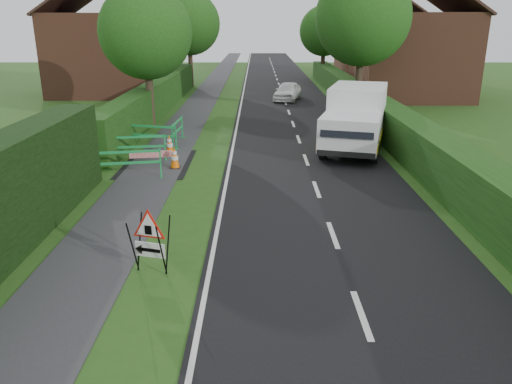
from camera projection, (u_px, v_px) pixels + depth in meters
name	position (u px, v px, depth m)	size (l,w,h in m)	color
ground	(216.00, 351.00, 7.90)	(120.00, 120.00, 0.00)	#264F16
road_surface	(279.00, 85.00, 41.02)	(6.00, 90.00, 0.02)	black
footpath	(212.00, 85.00, 41.03)	(2.00, 90.00, 0.02)	#2D2D30
hedge_west_far	(159.00, 113.00, 28.73)	(1.00, 24.00, 1.80)	#14380F
hedge_east	(383.00, 135.00, 23.04)	(1.20, 50.00, 1.50)	#14380F
house_west	(107.00, 52.00, 35.37)	(7.50, 7.40, 7.88)	brown
house_east_a	(411.00, 54.00, 33.46)	(7.50, 7.40, 7.88)	brown
house_east_b	(378.00, 45.00, 46.70)	(7.50, 7.40, 7.88)	brown
tree_nw	(146.00, 32.00, 23.50)	(4.40, 4.40, 6.70)	#2D2116
tree_ne	(363.00, 18.00, 27.05)	(5.20, 5.20, 7.79)	#2D2116
tree_fw	(189.00, 24.00, 38.53)	(4.80, 4.80, 7.24)	#2D2116
tree_fe	(324.00, 31.00, 42.50)	(4.20, 4.20, 6.33)	#2D2116
triangle_sign	(147.00, 237.00, 10.08)	(1.00, 1.00, 1.19)	black
works_van	(355.00, 117.00, 20.00)	(3.55, 5.80, 2.48)	silver
traffic_cone_0	(358.00, 146.00, 19.27)	(0.38, 0.38, 0.79)	black
traffic_cone_1	(356.00, 137.00, 20.75)	(0.38, 0.38, 0.79)	black
traffic_cone_2	(364.00, 129.00, 22.33)	(0.38, 0.38, 0.79)	black
traffic_cone_3	(175.00, 157.00, 17.65)	(0.38, 0.38, 0.79)	black
traffic_cone_4	(170.00, 145.00, 19.50)	(0.38, 0.38, 0.79)	black
ped_barrier_0	(129.00, 161.00, 16.36)	(2.09, 0.70, 1.00)	#1B9647
ped_barrier_1	(138.00, 145.00, 18.48)	(2.09, 0.65, 1.00)	#1B9647
ped_barrier_2	(153.00, 133.00, 20.34)	(2.08, 0.84, 1.00)	#1B9647
ped_barrier_3	(177.00, 129.00, 21.26)	(0.47, 2.08, 1.00)	#1B9647
redwhite_plank	(151.00, 166.00, 18.00)	(1.50, 0.04, 0.25)	red
hatchback_car	(288.00, 91.00, 33.01)	(1.42, 3.53, 1.20)	white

